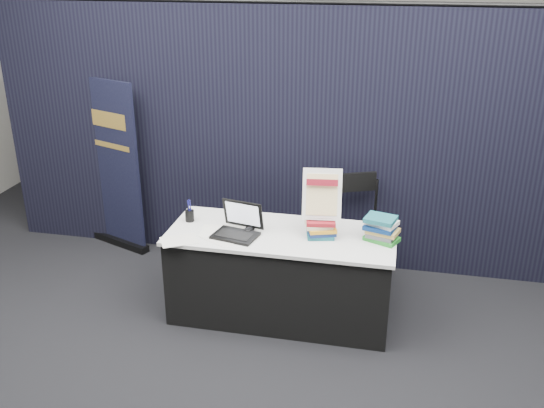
{
  "coord_description": "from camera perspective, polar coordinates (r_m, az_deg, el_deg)",
  "views": [
    {
      "loc": [
        0.84,
        -3.71,
        2.8
      ],
      "look_at": [
        -0.08,
        0.55,
        0.99
      ],
      "focal_mm": 40.0,
      "sensor_mm": 36.0,
      "label": 1
    }
  ],
  "objects": [
    {
      "name": "pen_cup",
      "position": [
        5.04,
        -7.75,
        -1.1
      ],
      "size": [
        0.08,
        0.08,
        0.09
      ],
      "primitive_type": "cylinder",
      "rotation": [
        0.0,
        0.0,
        0.1
      ],
      "color": "black",
      "rests_on": "display_table"
    },
    {
      "name": "brochure_right",
      "position": [
        4.85,
        -4.75,
        -2.57
      ],
      "size": [
        0.36,
        0.27,
        0.0
      ],
      "primitive_type": "cube",
      "rotation": [
        0.0,
        0.0,
        0.11
      ],
      "color": "silver",
      "rests_on": "display_table"
    },
    {
      "name": "wall_back",
      "position": [
        7.83,
        6.08,
        14.71
      ],
      "size": [
        8.0,
        0.02,
        3.5
      ],
      "primitive_type": "cube",
      "color": "#A4A29B",
      "rests_on": "floor"
    },
    {
      "name": "book_stack_short",
      "position": [
        4.72,
        10.27,
        -2.29
      ],
      "size": [
        0.28,
        0.24,
        0.2
      ],
      "rotation": [
        0.0,
        0.0,
        -0.34
      ],
      "color": "#207925",
      "rests_on": "display_table"
    },
    {
      "name": "book_stack_tall",
      "position": [
        4.73,
        4.57,
        -2.3
      ],
      "size": [
        0.24,
        0.21,
        0.14
      ],
      "rotation": [
        0.0,
        0.0,
        0.23
      ],
      "color": "#1A5A63",
      "rests_on": "display_table"
    },
    {
      "name": "brochure_mid",
      "position": [
        4.73,
        -4.78,
        -3.25
      ],
      "size": [
        0.34,
        0.31,
        0.0
      ],
      "primitive_type": "cube",
      "rotation": [
        0.0,
        0.0,
        -0.51
      ],
      "color": "silver",
      "rests_on": "display_table"
    },
    {
      "name": "stacking_chair",
      "position": [
        5.41,
        7.23,
        -2.16
      ],
      "size": [
        0.59,
        0.61,
        1.0
      ],
      "rotation": [
        0.0,
        0.0,
        0.39
      ],
      "color": "black",
      "rests_on": "floor"
    },
    {
      "name": "display_table",
      "position": [
        4.98,
        0.86,
        -6.64
      ],
      "size": [
        1.8,
        0.75,
        0.75
      ],
      "color": "black",
      "rests_on": "floor"
    },
    {
      "name": "info_sign",
      "position": [
        4.65,
        4.73,
        0.85
      ],
      "size": [
        0.31,
        0.16,
        0.41
      ],
      "rotation": [
        0.0,
        0.0,
        0.12
      ],
      "color": "black",
      "rests_on": "book_stack_tall"
    },
    {
      "name": "floor",
      "position": [
        4.73,
        -0.52,
        -13.82
      ],
      "size": [
        8.0,
        8.0,
        0.0
      ],
      "primitive_type": "plane",
      "color": "black",
      "rests_on": "ground"
    },
    {
      "name": "pullup_banner",
      "position": [
        6.22,
        -14.62,
        2.64
      ],
      "size": [
        0.71,
        0.36,
        1.71
      ],
      "rotation": [
        0.0,
        0.0,
        -0.38
      ],
      "color": "black",
      "rests_on": "floor"
    },
    {
      "name": "brochure_left",
      "position": [
        4.73,
        -8.74,
        -3.4
      ],
      "size": [
        0.34,
        0.31,
        0.0
      ],
      "primitive_type": "cube",
      "rotation": [
        0.0,
        0.0,
        0.53
      ],
      "color": "silver",
      "rests_on": "display_table"
    },
    {
      "name": "mouse",
      "position": [
        4.83,
        -2.12,
        -2.36
      ],
      "size": [
        0.11,
        0.14,
        0.04
      ],
      "primitive_type": "ellipsoid",
      "rotation": [
        0.0,
        0.0,
        -0.3
      ],
      "color": "black",
      "rests_on": "display_table"
    },
    {
      "name": "laptop",
      "position": [
        4.76,
        -3.35,
        -2.21
      ],
      "size": [
        0.38,
        0.33,
        0.26
      ],
      "rotation": [
        0.0,
        0.0,
        -0.21
      ],
      "color": "black",
      "rests_on": "display_table"
    },
    {
      "name": "drape_partition",
      "position": [
        5.61,
        3.04,
        5.93
      ],
      "size": [
        6.0,
        0.08,
        2.4
      ],
      "primitive_type": "cube",
      "color": "black",
      "rests_on": "floor"
    }
  ]
}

